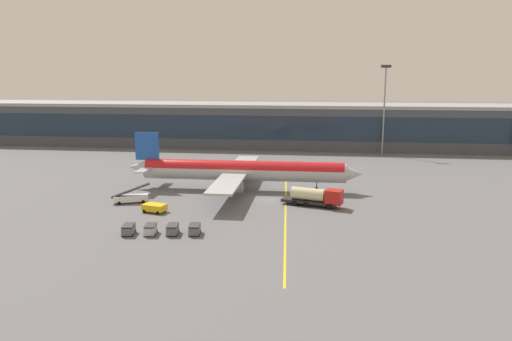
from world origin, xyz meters
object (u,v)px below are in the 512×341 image
at_px(main_airliner, 242,170).
at_px(baggage_cart_0, 129,229).
at_px(fuel_tanker, 316,197).
at_px(baggage_cart_3, 195,229).
at_px(belt_loader, 131,197).
at_px(baggage_cart_2, 173,229).
at_px(baggage_cart_1, 151,229).
at_px(pushback_tug, 155,207).

xyz_separation_m(main_airliner, baggage_cart_0, (-12.02, -29.67, -3.26)).
distance_m(fuel_tanker, baggage_cart_3, 24.94).
distance_m(belt_loader, baggage_cart_3, 22.56).
bearing_deg(baggage_cart_2, baggage_cart_0, -172.17).
bearing_deg(baggage_cart_2, baggage_cart_1, -172.17).
height_order(main_airliner, pushback_tug, main_airliner).
xyz_separation_m(belt_loader, baggage_cart_2, (12.75, -16.42, -0.21)).
bearing_deg(fuel_tanker, main_airliner, 144.79).
distance_m(belt_loader, baggage_cart_2, 20.79).
bearing_deg(belt_loader, pushback_tug, -40.54).
height_order(pushback_tug, baggage_cart_3, baggage_cart_3).
distance_m(baggage_cart_0, baggage_cart_2, 6.40).
distance_m(baggage_cart_1, baggage_cart_2, 3.20).
bearing_deg(pushback_tug, baggage_cart_3, -47.77).
distance_m(fuel_tanker, pushback_tug, 27.94).
xyz_separation_m(baggage_cart_1, baggage_cart_3, (6.34, 0.87, 0.00)).
distance_m(fuel_tanker, belt_loader, 33.35).
height_order(fuel_tanker, pushback_tug, fuel_tanker).
bearing_deg(baggage_cart_3, fuel_tanker, 45.84).
bearing_deg(baggage_cart_2, baggage_cart_3, 7.83).
xyz_separation_m(main_airliner, belt_loader, (-18.43, -12.38, -3.05)).
bearing_deg(main_airliner, pushback_tug, -124.19).
distance_m(main_airliner, baggage_cart_1, 30.72).
bearing_deg(fuel_tanker, baggage_cart_1, -141.66).
xyz_separation_m(fuel_tanker, baggage_cart_0, (-26.87, -19.19, -0.96)).
distance_m(main_airliner, fuel_tanker, 18.33).
bearing_deg(main_airliner, baggage_cart_1, -106.84).
xyz_separation_m(pushback_tug, baggage_cart_2, (6.42, -11.00, -0.07)).
height_order(belt_loader, baggage_cart_1, belt_loader).
height_order(main_airliner, belt_loader, main_airliner).
bearing_deg(baggage_cart_1, belt_loader, 119.63).
height_order(baggage_cart_0, baggage_cart_3, same).
height_order(baggage_cart_2, baggage_cart_3, same).
bearing_deg(fuel_tanker, baggage_cart_2, -138.27).
bearing_deg(baggage_cart_3, belt_loader, 134.90).
bearing_deg(baggage_cart_0, belt_loader, 110.35).
xyz_separation_m(belt_loader, baggage_cart_3, (15.92, -15.98, -0.21)).
bearing_deg(baggage_cart_0, baggage_cart_1, 7.83).
bearing_deg(baggage_cart_3, pushback_tug, 132.23).
bearing_deg(baggage_cart_3, main_airliner, 84.95).
bearing_deg(baggage_cart_0, baggage_cart_2, 7.83).
relative_size(main_airliner, baggage_cart_1, 16.73).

